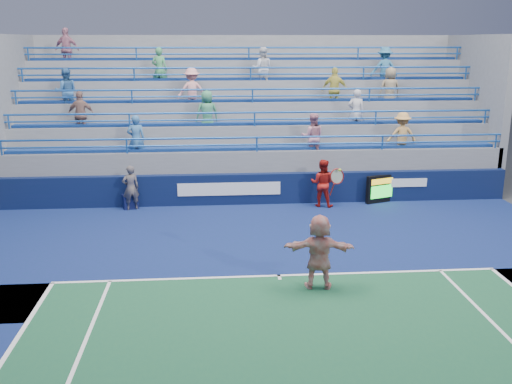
{
  "coord_description": "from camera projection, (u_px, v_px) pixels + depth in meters",
  "views": [
    {
      "loc": [
        -1.6,
        -12.96,
        5.64
      ],
      "look_at": [
        -0.37,
        2.5,
        1.5
      ],
      "focal_mm": 40.0,
      "sensor_mm": 36.0,
      "label": 1
    }
  ],
  "objects": [
    {
      "name": "tennis_player",
      "position": [
        319.0,
        252.0,
        13.19
      ],
      "size": [
        1.71,
        0.73,
        2.88
      ],
      "color": "white",
      "rests_on": "ground"
    },
    {
      "name": "ground",
      "position": [
        279.0,
        276.0,
        14.05
      ],
      "size": [
        120.0,
        120.0,
        0.0
      ],
      "primitive_type": "plane",
      "color": "#333538"
    },
    {
      "name": "sponsor_wall",
      "position": [
        257.0,
        189.0,
        20.17
      ],
      "size": [
        18.0,
        0.32,
        1.1
      ],
      "color": "#0A173B",
      "rests_on": "ground"
    },
    {
      "name": "bleacher_stand",
      "position": [
        250.0,
        143.0,
        23.55
      ],
      "size": [
        18.0,
        5.6,
        6.13
      ],
      "color": "slate",
      "rests_on": "ground"
    },
    {
      "name": "serve_speed_board",
      "position": [
        384.0,
        189.0,
        20.38
      ],
      "size": [
        1.42,
        0.65,
        1.01
      ],
      "color": "black",
      "rests_on": "ground"
    },
    {
      "name": "judge_chair",
      "position": [
        130.0,
        200.0,
        19.71
      ],
      "size": [
        0.64,
        0.66,
        0.89
      ],
      "color": "#0C113A",
      "rests_on": "ground"
    },
    {
      "name": "ball_girl",
      "position": [
        322.0,
        183.0,
        19.77
      ],
      "size": [
        0.98,
        0.87,
        1.67
      ],
      "primitive_type": "imported",
      "rotation": [
        0.0,
        0.0,
        2.8
      ],
      "color": "#A41712",
      "rests_on": "ground"
    },
    {
      "name": "line_judge",
      "position": [
        131.0,
        188.0,
        19.37
      ],
      "size": [
        0.66,
        0.55,
        1.56
      ],
      "primitive_type": "imported",
      "rotation": [
        0.0,
        0.0,
        3.49
      ],
      "color": "#141B38",
      "rests_on": "ground"
    }
  ]
}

